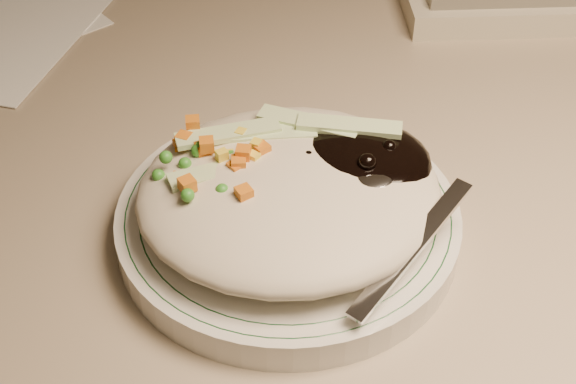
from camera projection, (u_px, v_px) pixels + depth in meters
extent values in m
cube|color=gray|center=(360.00, 91.00, 0.69)|extent=(1.40, 0.70, 0.04)
cylinder|color=silver|center=(288.00, 222.00, 0.52)|extent=(0.22, 0.22, 0.02)
torus|color=#144723|center=(288.00, 211.00, 0.52)|extent=(0.21, 0.21, 0.00)
torus|color=#144723|center=(288.00, 211.00, 0.52)|extent=(0.19, 0.19, 0.00)
ellipsoid|color=#B9AD96|center=(289.00, 192.00, 0.50)|extent=(0.19, 0.18, 0.04)
ellipsoid|color=black|center=(355.00, 164.00, 0.51)|extent=(0.10, 0.09, 0.03)
ellipsoid|color=orange|center=(215.00, 177.00, 0.51)|extent=(0.08, 0.08, 0.02)
sphere|color=black|center=(308.00, 159.00, 0.50)|extent=(0.01, 0.01, 0.01)
sphere|color=black|center=(351.00, 149.00, 0.51)|extent=(0.01, 0.01, 0.01)
sphere|color=black|center=(389.00, 147.00, 0.51)|extent=(0.01, 0.01, 0.01)
sphere|color=black|center=(373.00, 143.00, 0.52)|extent=(0.01, 0.01, 0.01)
sphere|color=black|center=(367.00, 163.00, 0.49)|extent=(0.01, 0.01, 0.01)
sphere|color=black|center=(350.00, 156.00, 0.51)|extent=(0.01, 0.01, 0.01)
sphere|color=black|center=(363.00, 144.00, 0.52)|extent=(0.01, 0.01, 0.01)
cube|color=#CD6916|center=(207.00, 145.00, 0.50)|extent=(0.01, 0.01, 0.01)
cube|color=#CD6916|center=(236.00, 178.00, 0.49)|extent=(0.01, 0.01, 0.01)
cube|color=#CD6916|center=(184.00, 139.00, 0.51)|extent=(0.01, 0.01, 0.01)
cube|color=#CD6916|center=(243.00, 153.00, 0.50)|extent=(0.01, 0.01, 0.01)
cube|color=#CD6916|center=(239.00, 164.00, 0.49)|extent=(0.01, 0.01, 0.01)
cube|color=#CD6916|center=(182.00, 145.00, 0.52)|extent=(0.01, 0.01, 0.01)
cube|color=#CD6916|center=(203.00, 149.00, 0.51)|extent=(0.01, 0.01, 0.01)
cube|color=#CD6916|center=(236.00, 168.00, 0.49)|extent=(0.01, 0.01, 0.01)
cube|color=#CD6916|center=(262.00, 150.00, 0.50)|extent=(0.01, 0.01, 0.01)
cube|color=#CD6916|center=(193.00, 123.00, 0.52)|extent=(0.01, 0.01, 0.01)
cube|color=#CD6916|center=(187.00, 184.00, 0.48)|extent=(0.01, 0.01, 0.01)
cube|color=#CD6916|center=(244.00, 194.00, 0.47)|extent=(0.01, 0.01, 0.01)
cube|color=#CD6916|center=(179.00, 181.00, 0.49)|extent=(0.01, 0.01, 0.01)
cube|color=#CD6916|center=(183.00, 149.00, 0.52)|extent=(0.01, 0.01, 0.01)
sphere|color=#388C28|center=(237.00, 161.00, 0.50)|extent=(0.01, 0.01, 0.01)
sphere|color=#388C28|center=(188.00, 195.00, 0.47)|extent=(0.01, 0.01, 0.01)
sphere|color=#388C28|center=(185.00, 164.00, 0.50)|extent=(0.01, 0.01, 0.01)
sphere|color=#388C28|center=(166.00, 157.00, 0.49)|extent=(0.01, 0.01, 0.01)
sphere|color=#388C28|center=(231.00, 156.00, 0.51)|extent=(0.01, 0.01, 0.01)
sphere|color=#388C28|center=(248.00, 192.00, 0.49)|extent=(0.01, 0.01, 0.01)
sphere|color=#388C28|center=(214.00, 171.00, 0.50)|extent=(0.01, 0.01, 0.01)
sphere|color=#388C28|center=(205.00, 193.00, 0.49)|extent=(0.01, 0.01, 0.01)
sphere|color=#388C28|center=(158.00, 175.00, 0.50)|extent=(0.01, 0.01, 0.01)
sphere|color=#388C28|center=(201.00, 147.00, 0.50)|extent=(0.01, 0.01, 0.01)
sphere|color=#388C28|center=(198.00, 151.00, 0.50)|extent=(0.01, 0.01, 0.01)
sphere|color=#388C28|center=(188.00, 181.00, 0.49)|extent=(0.01, 0.01, 0.01)
sphere|color=#388C28|center=(222.00, 190.00, 0.48)|extent=(0.01, 0.01, 0.01)
sphere|color=#388C28|center=(264.00, 139.00, 0.52)|extent=(0.01, 0.01, 0.01)
cube|color=yellow|center=(229.00, 157.00, 0.51)|extent=(0.01, 0.01, 0.01)
cube|color=yellow|center=(254.00, 158.00, 0.50)|extent=(0.01, 0.01, 0.01)
cube|color=yellow|center=(212.00, 155.00, 0.51)|extent=(0.01, 0.01, 0.01)
cube|color=yellow|center=(222.00, 155.00, 0.50)|extent=(0.01, 0.01, 0.01)
cube|color=yellow|center=(214.00, 173.00, 0.50)|extent=(0.01, 0.01, 0.01)
cube|color=yellow|center=(256.00, 145.00, 0.50)|extent=(0.01, 0.01, 0.01)
cube|color=yellow|center=(241.00, 135.00, 0.52)|extent=(0.01, 0.01, 0.01)
cube|color=yellow|center=(229.00, 173.00, 0.50)|extent=(0.01, 0.01, 0.01)
cube|color=#B2D18C|center=(264.00, 134.00, 0.52)|extent=(0.07, 0.02, 0.00)
cube|color=#B2D18C|center=(309.00, 123.00, 0.52)|extent=(0.07, 0.05, 0.00)
cube|color=#B2D18C|center=(223.00, 170.00, 0.49)|extent=(0.07, 0.03, 0.00)
cube|color=#B2D18C|center=(349.00, 126.00, 0.52)|extent=(0.07, 0.03, 0.00)
cube|color=#B2D18C|center=(299.00, 183.00, 0.49)|extent=(0.07, 0.02, 0.00)
cube|color=#B2D18C|center=(228.00, 133.00, 0.52)|extent=(0.07, 0.02, 0.00)
ellipsoid|color=silver|center=(368.00, 176.00, 0.49)|extent=(0.06, 0.06, 0.01)
cube|color=silver|center=(412.00, 248.00, 0.46)|extent=(0.09, 0.08, 0.03)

